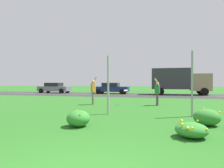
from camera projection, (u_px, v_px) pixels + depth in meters
ground_plane at (139, 105)px, 12.71m from camera, size 120.00×120.00×0.00m
highway_strip at (147, 95)px, 22.62m from camera, size 120.00×7.64×0.01m
highway_center_stripe at (147, 95)px, 22.62m from camera, size 120.00×0.16×0.00m
daylily_clump_mid_left at (191, 130)px, 5.30m from camera, size 0.88×0.88×0.48m
daylily_clump_front_left at (78, 118)px, 6.62m from camera, size 0.80×0.84×0.57m
daylily_clump_front_right at (207, 117)px, 6.76m from camera, size 0.91×0.83×0.61m
sign_post_near_path at (108, 85)px, 9.17m from camera, size 0.07×0.10×2.78m
sign_post_by_roadside at (192, 84)px, 8.51m from camera, size 0.07×0.10×2.92m
person_thrower_orange_shirt at (93, 90)px, 13.12m from camera, size 0.39×0.51×1.95m
person_catcher_green_shirt at (157, 91)px, 12.62m from camera, size 0.37×0.51×1.78m
frisbee_white at (126, 90)px, 12.95m from camera, size 0.26×0.26×0.10m
car_gray_leftmost at (54, 88)px, 27.30m from camera, size 4.50×2.00×1.45m
car_navy_center_left at (111, 88)px, 25.38m from camera, size 4.50×2.00×1.45m
box_truck_tan at (179, 80)px, 23.42m from camera, size 6.70×2.46×3.20m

